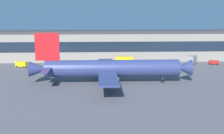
# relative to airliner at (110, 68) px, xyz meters

# --- Properties ---
(ground_plane) EXTENTS (600.00, 600.00, 0.00)m
(ground_plane) POSITION_rel_airliner_xyz_m (0.73, -5.31, -5.23)
(ground_plane) COLOR #56565B
(terminal_building) EXTENTS (198.35, 16.02, 15.11)m
(terminal_building) POSITION_rel_airliner_xyz_m (0.73, 51.92, 2.35)
(terminal_building) COLOR gray
(terminal_building) RESTS_ON ground_plane
(airliner) EXTENTS (56.60, 48.06, 17.70)m
(airliner) POSITION_rel_airliner_xyz_m (0.00, 0.00, 0.00)
(airliner) COLOR navy
(airliner) RESTS_ON ground_plane
(catering_truck) EXTENTS (5.98, 7.50, 4.15)m
(catering_truck) POSITION_rel_airliner_xyz_m (40.42, 36.06, -2.94)
(catering_truck) COLOR gray
(catering_truck) RESTS_ON ground_plane
(follow_me_car) EXTENTS (4.64, 2.57, 1.85)m
(follow_me_car) POSITION_rel_airliner_xyz_m (50.56, 35.47, -4.14)
(follow_me_car) COLOR red
(follow_me_car) RESTS_ON ground_plane
(pushback_tractor) EXTENTS (5.06, 3.11, 1.75)m
(pushback_tractor) POSITION_rel_airliner_xyz_m (18.16, 33.68, -4.18)
(pushback_tractor) COLOR white
(pushback_tractor) RESTS_ON ground_plane
(crew_van) EXTENTS (5.64, 3.84, 2.55)m
(crew_van) POSITION_rel_airliner_xyz_m (-38.43, 32.73, -3.77)
(crew_van) COLOR yellow
(crew_van) RESTS_ON ground_plane
(fuel_truck) EXTENTS (8.58, 3.41, 3.35)m
(fuel_truck) POSITION_rel_airliner_xyz_m (8.34, 39.45, -3.35)
(fuel_truck) COLOR yellow
(fuel_truck) RESTS_ON ground_plane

